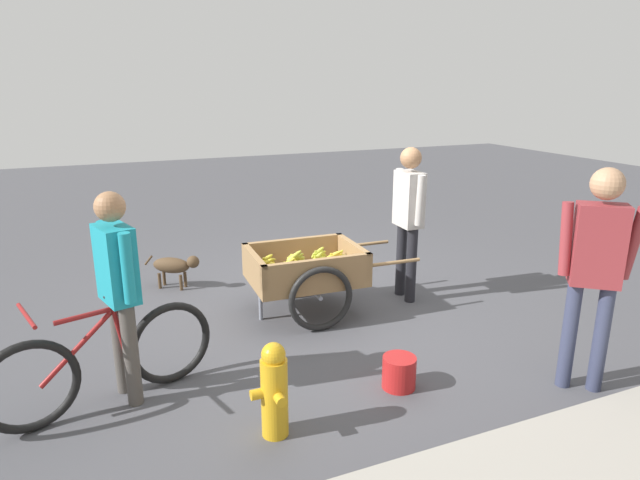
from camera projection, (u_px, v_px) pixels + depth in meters
name	position (u px, v px, depth m)	size (l,w,h in m)	color
ground_plane	(329.00, 307.00, 5.73)	(24.00, 24.00, 0.00)	#47474C
fruit_cart	(305.00, 272.00, 5.47)	(1.68, 0.96, 0.72)	#937047
vendor_person	(409.00, 210.00, 5.70)	(0.22, 0.53, 1.64)	black
bicycle	(105.00, 361.00, 3.91)	(1.61, 0.61, 0.85)	black
cyclist_person	(118.00, 280.00, 3.84)	(0.29, 0.55, 1.57)	#4C4742
dog	(175.00, 265.00, 6.18)	(0.57, 0.43, 0.40)	#4C3823
fire_hydrant	(274.00, 390.00, 3.57)	(0.25, 0.25, 0.67)	gold
plastic_bucket	(399.00, 372.00, 4.20)	(0.26, 0.26, 0.25)	#B21E1E
bystander_person	(596.00, 260.00, 3.94)	(0.42, 0.41, 1.71)	#333851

